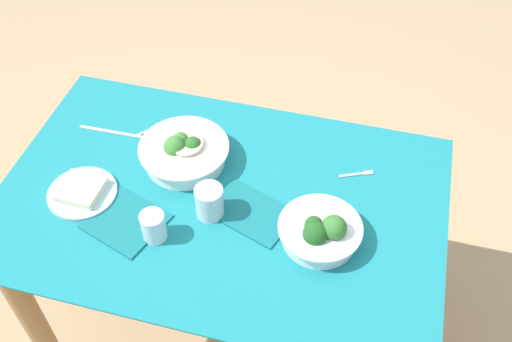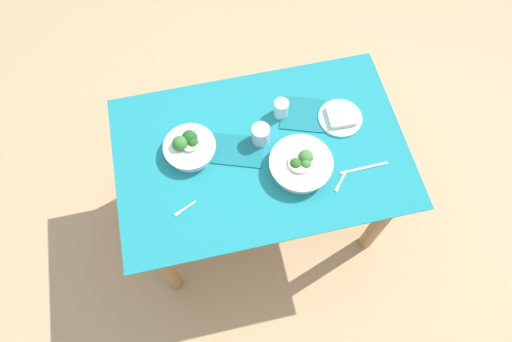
% 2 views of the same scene
% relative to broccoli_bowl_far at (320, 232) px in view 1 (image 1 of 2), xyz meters
% --- Properties ---
extents(ground_plane, '(6.00, 6.00, 0.00)m').
position_rel_broccoli_bowl_far_xyz_m(ground_plane, '(0.29, -0.07, -0.76)').
color(ground_plane, tan).
extents(dining_table, '(1.24, 0.81, 0.73)m').
position_rel_broccoli_bowl_far_xyz_m(dining_table, '(0.29, -0.07, -0.17)').
color(dining_table, '#197A84').
rests_on(dining_table, ground_plane).
extents(broccoli_bowl_far, '(0.22, 0.22, 0.10)m').
position_rel_broccoli_bowl_far_xyz_m(broccoli_bowl_far, '(0.00, 0.00, 0.00)').
color(broccoli_bowl_far, white).
rests_on(broccoli_bowl_far, dining_table).
extents(broccoli_bowl_near, '(0.26, 0.26, 0.10)m').
position_rel_broccoli_bowl_far_xyz_m(broccoli_bowl_near, '(0.44, -0.18, -0.00)').
color(broccoli_bowl_near, white).
rests_on(broccoli_bowl_near, dining_table).
extents(bread_side_plate, '(0.19, 0.19, 0.03)m').
position_rel_broccoli_bowl_far_xyz_m(bread_side_plate, '(0.67, 0.02, -0.02)').
color(bread_side_plate, '#99C6D1').
rests_on(bread_side_plate, dining_table).
extents(water_glass_center, '(0.08, 0.08, 0.09)m').
position_rel_broccoli_bowl_far_xyz_m(water_glass_center, '(0.30, -0.01, 0.01)').
color(water_glass_center, silver).
rests_on(water_glass_center, dining_table).
extents(water_glass_side, '(0.06, 0.06, 0.09)m').
position_rel_broccoli_bowl_far_xyz_m(water_glass_side, '(0.42, 0.10, 0.01)').
color(water_glass_side, silver).
rests_on(water_glass_side, dining_table).
extents(fork_by_far_bowl, '(0.10, 0.05, 0.00)m').
position_rel_broccoli_bowl_far_xyz_m(fork_by_far_bowl, '(-0.07, -0.26, -0.03)').
color(fork_by_far_bowl, '#B7B7BC').
rests_on(fork_by_far_bowl, dining_table).
extents(fork_by_near_bowl, '(0.08, 0.09, 0.00)m').
position_rel_broccoli_bowl_far_xyz_m(fork_by_near_bowl, '(0.58, -0.28, -0.03)').
color(fork_by_near_bowl, '#B7B7BC').
rests_on(fork_by_near_bowl, dining_table).
extents(table_knife_left, '(0.21, 0.01, 0.00)m').
position_rel_broccoli_bowl_far_xyz_m(table_knife_left, '(0.70, -0.24, -0.04)').
color(table_knife_left, '#B7B7BC').
rests_on(table_knife_left, dining_table).
extents(napkin_folded_upper, '(0.26, 0.21, 0.01)m').
position_rel_broccoli_bowl_far_xyz_m(napkin_folded_upper, '(0.20, -0.04, -0.03)').
color(napkin_folded_upper, '#156870').
rests_on(napkin_folded_upper, dining_table).
extents(napkin_folded_lower, '(0.24, 0.22, 0.01)m').
position_rel_broccoli_bowl_far_xyz_m(napkin_folded_lower, '(0.51, 0.07, -0.03)').
color(napkin_folded_lower, '#156870').
rests_on(napkin_folded_lower, dining_table).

